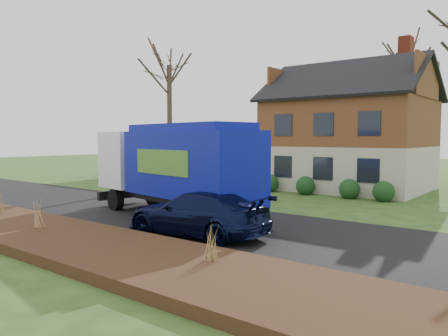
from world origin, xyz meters
The scene contains 12 objects.
ground centered at (0.00, 0.00, 0.00)m, with size 120.00×120.00×0.00m, color #254517.
road centered at (0.00, 0.00, 0.01)m, with size 80.00×7.00×0.02m, color black.
mulch_verge centered at (0.00, -5.30, 0.15)m, with size 80.00×3.50×0.30m, color black.
main_house centered at (1.49, 13.91, 4.03)m, with size 12.95×8.95×9.26m.
ranch_house centered at (-12.00, 13.00, 1.81)m, with size 9.80×8.20×3.70m.
garbage_truck centered at (0.40, -0.02, 2.18)m, with size 9.10×3.92×3.78m.
silver_sedan centered at (-1.26, 4.21, 0.66)m, with size 1.41×4.03×1.33m, color #ADAFB5.
navy_wagon centered at (3.23, -1.89, 0.74)m, with size 2.06×5.08×1.47m, color black.
tree_front_west centered at (-8.22, 8.27, 9.23)m, with size 3.77×3.77×11.20m.
tree_back centered at (3.16, 22.30, 10.41)m, with size 3.95×3.95×12.49m.
grass_clump_mid centered at (-0.72, -5.23, 0.78)m, with size 0.34×0.28×0.95m.
grass_clump_east centered at (6.20, -4.76, 0.72)m, with size 0.34×0.28×0.85m.
Camera 1 is at (12.79, -12.63, 3.25)m, focal length 35.00 mm.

